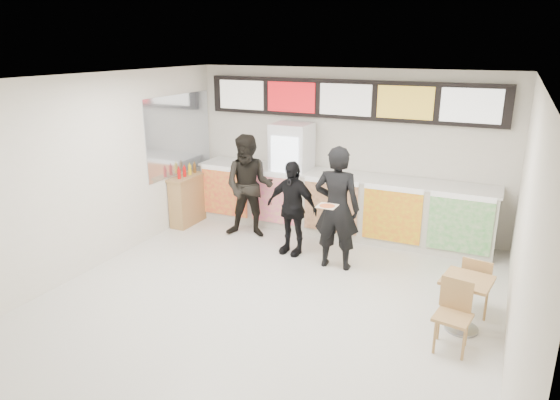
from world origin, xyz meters
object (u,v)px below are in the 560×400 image
Objects in this scene: service_counter at (337,204)px; condiment_ledge at (188,199)px; drinks_fridge at (291,176)px; cafe_table at (465,295)px; customer_left at (249,187)px; customer_mid at (292,208)px; customer_main at (337,208)px.

service_counter is 4.82× the size of condiment_ledge.
drinks_fridge is 4.30m from cafe_table.
customer_left is 1.10m from customer_mid.
condiment_ledge is at bearing 176.23° from customer_mid.
customer_left is 1.48m from condiment_ledge.
drinks_fridge is 1.06× the size of customer_left.
customer_main is 2.36m from cafe_table.
service_counter is at bearing -76.61° from customer_main.
drinks_fridge is at bearing 21.82° from condiment_ledge.
customer_mid is at bearing -11.01° from condiment_ledge.
customer_mid is (0.54, -1.23, -0.20)m from drinks_fridge.
cafe_table is at bearing -18.57° from condiment_ledge.
customer_mid is 2.49m from condiment_ledge.
customer_main reaches higher than condiment_ledge.
cafe_table is at bearing 147.26° from customer_main.
customer_left is at bearing 165.79° from cafe_table.
cafe_table is 1.26× the size of condiment_ledge.
customer_mid is 1.10× the size of cafe_table.
service_counter is 1.56m from customer_main.
drinks_fridge is at bearing 179.01° from service_counter.
drinks_fridge is 1.38× the size of cafe_table.
customer_main is 0.90m from customer_mid.
service_counter is 2.95× the size of customer_left.
customer_main is 1.70× the size of condiment_ledge.
condiment_ledge is (-2.82, -0.74, -0.08)m from service_counter.
customer_main reaches higher than customer_mid.
customer_left is at bearing -150.15° from service_counter.
cafe_table is (2.04, -1.09, -0.50)m from customer_main.
drinks_fridge reaches higher than customer_left.
service_counter reaches higher than cafe_table.
customer_left is at bearing 165.70° from customer_mid.
condiment_ledge is (-1.88, -0.75, -0.51)m from drinks_fridge.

